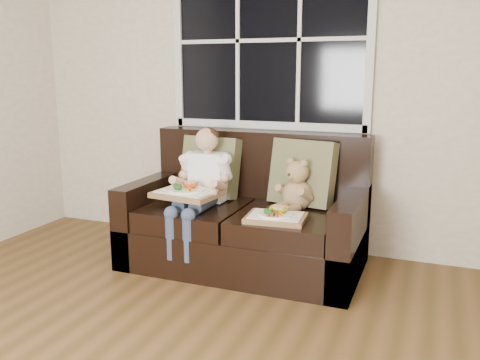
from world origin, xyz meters
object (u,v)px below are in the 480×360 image
at_px(loveseat, 247,223).
at_px(teddy_bear, 297,188).
at_px(child, 202,179).
at_px(tray_right, 276,216).
at_px(tray_left, 187,192).

bearing_deg(loveseat, teddy_bear, 2.38).
bearing_deg(teddy_bear, child, -148.31).
relative_size(child, teddy_bear, 2.27).
bearing_deg(child, teddy_bear, 11.21).
bearing_deg(child, tray_right, -16.56).
xyz_separation_m(teddy_bear, tray_right, (-0.05, -0.32, -0.12)).
relative_size(loveseat, tray_left, 3.54).
distance_m(teddy_bear, tray_left, 0.78).
relative_size(child, tray_right, 2.09).
height_order(child, teddy_bear, child).
height_order(loveseat, child, child).
bearing_deg(tray_left, tray_right, 4.96).
xyz_separation_m(child, teddy_bear, (0.68, 0.13, -0.04)).
relative_size(child, tray_left, 1.80).
relative_size(teddy_bear, tray_left, 0.79).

